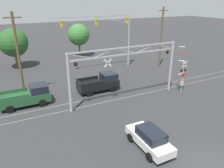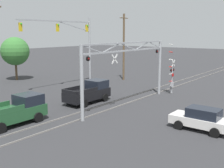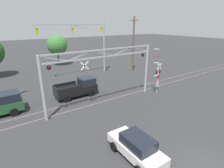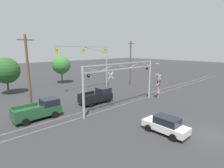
{
  "view_description": "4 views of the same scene",
  "coord_description": "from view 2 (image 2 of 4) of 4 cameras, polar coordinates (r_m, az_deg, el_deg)",
  "views": [
    {
      "loc": [
        -11.29,
        -7.96,
        10.62
      ],
      "look_at": [
        -2.11,
        10.27,
        2.57
      ],
      "focal_mm": 35.0,
      "sensor_mm": 36.0,
      "label": 1
    },
    {
      "loc": [
        -21.53,
        -3.64,
        6.84
      ],
      "look_at": [
        1.23,
        14.0,
        1.54
      ],
      "focal_mm": 45.0,
      "sensor_mm": 36.0,
      "label": 2
    },
    {
      "loc": [
        -9.19,
        -3.84,
        8.45
      ],
      "look_at": [
        1.14,
        11.29,
        2.0
      ],
      "focal_mm": 28.0,
      "sensor_mm": 36.0,
      "label": 3
    },
    {
      "loc": [
        -16.62,
        -4.74,
        7.79
      ],
      "look_at": [
        -0.11,
        13.08,
        2.89
      ],
      "focal_mm": 28.0,
      "sensor_mm": 36.0,
      "label": 4
    }
  ],
  "objects": [
    {
      "name": "crossing_signal_mast",
      "position": [
        32.18,
        12.05,
        1.5
      ],
      "size": [
        1.47,
        0.35,
        5.64
      ],
      "color": "#9EA0A5",
      "rests_on": "ground_plane"
    },
    {
      "name": "rail_track_far",
      "position": [
        27.97,
        0.27,
        -3.61
      ],
      "size": [
        80.0,
        0.08,
        0.1
      ],
      "primitive_type": "cube",
      "color": "gray",
      "rests_on": "ground_plane"
    },
    {
      "name": "crossing_gantry",
      "position": [
        26.28,
        3.25,
        4.1
      ],
      "size": [
        12.73,
        0.3,
        5.97
      ],
      "color": "#9EA0A5",
      "rests_on": "ground_plane"
    },
    {
      "name": "background_tree_far_left_verge",
      "position": [
        42.79,
        -19.1,
        6.3
      ],
      "size": [
        4.05,
        4.05,
        6.22
      ],
      "color": "brown",
      "rests_on": "ground_plane"
    },
    {
      "name": "rail_track_near",
      "position": [
        27.15,
        2.68,
        -4.06
      ],
      "size": [
        80.0,
        0.08,
        0.1
      ],
      "primitive_type": "cube",
      "color": "gray",
      "rests_on": "ground_plane"
    },
    {
      "name": "traffic_signal_span",
      "position": [
        36.7,
        -7.43,
        9.11
      ],
      "size": [
        11.34,
        0.39,
        8.76
      ],
      "color": "#9EA0A5",
      "rests_on": "ground_plane"
    },
    {
      "name": "pickup_truck_lead",
      "position": [
        27.86,
        -4.66,
        -1.68
      ],
      "size": [
        4.95,
        2.26,
        2.1
      ],
      "color": "black",
      "rests_on": "ground_plane"
    },
    {
      "name": "sedan_waiting",
      "position": [
        20.94,
        17.75,
        -6.78
      ],
      "size": [
        1.94,
        4.24,
        1.63
      ],
      "color": "silver",
      "rests_on": "ground_plane"
    },
    {
      "name": "pickup_truck_following",
      "position": [
        22.47,
        -19.03,
        -5.18
      ],
      "size": [
        5.07,
        2.26,
        2.1
      ],
      "color": "#23512D",
      "rests_on": "ground_plane"
    },
    {
      "name": "utility_pole_right",
      "position": [
        40.55,
        2.4,
        7.63
      ],
      "size": [
        1.8,
        0.28,
        9.44
      ],
      "color": "brown",
      "rests_on": "ground_plane"
    }
  ]
}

